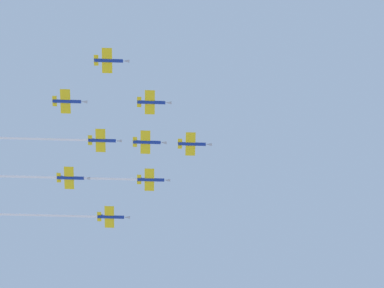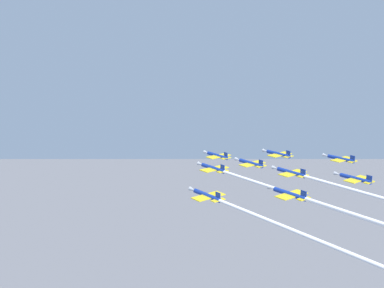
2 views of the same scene
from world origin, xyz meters
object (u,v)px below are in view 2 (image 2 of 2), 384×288
at_px(jet_port_outer, 250,163).
at_px(jet_starboard_inner, 278,154).
at_px(jet_starboard_outer, 272,222).
at_px(jet_tail_end, 355,178).
at_px(jet_center_rear, 340,159).
at_px(jet_port_inner, 283,191).
at_px(jet_lead, 217,155).

bearing_deg(jet_port_outer, jet_starboard_inner, 5.71).
height_order(jet_starboard_outer, jet_tail_end, jet_starboard_outer).
relative_size(jet_port_outer, jet_center_rear, 1.00).
relative_size(jet_port_inner, jet_starboard_outer, 1.15).
relative_size(jet_starboard_inner, jet_tail_end, 1.00).
relative_size(jet_lead, jet_port_inner, 0.16).
bearing_deg(jet_port_inner, jet_port_outer, 60.40).
bearing_deg(jet_port_inner, jet_lead, 70.73).
xyz_separation_m(jet_lead, jet_center_rear, (-13.10, -37.87, 0.17)).
height_order(jet_starboard_outer, jet_center_rear, jet_center_rear).
distance_m(jet_center_rear, jet_tail_end, 20.04).
bearing_deg(jet_starboard_inner, jet_tail_end, -90.00).
xyz_separation_m(jet_starboard_inner, jet_center_rear, (-6.55, -18.94, -1.00)).
distance_m(jet_port_inner, jet_center_rear, 44.23).
distance_m(jet_port_inner, jet_port_outer, 28.69).
xyz_separation_m(jet_starboard_outer, jet_tail_end, (25.26, -34.98, -0.28)).
xyz_separation_m(jet_port_inner, jet_starboard_inner, (36.09, -13.96, -0.10)).
xyz_separation_m(jet_lead, jet_starboard_outer, (-57.29, 3.66, -0.12)).
distance_m(jet_lead, jet_port_outer, 15.60).
height_order(jet_starboard_inner, jet_center_rear, jet_starboard_inner).
height_order(jet_lead, jet_tail_end, jet_lead).
relative_size(jet_port_inner, jet_center_rear, 6.27).
bearing_deg(jet_tail_end, jet_starboard_outer, -170.09).
bearing_deg(jet_starboard_outer, jet_starboard_inner, 40.07).
xyz_separation_m(jet_port_outer, jet_center_rear, (0.92, -31.06, -0.52)).
bearing_deg(jet_tail_end, jet_lead, 108.43).
xyz_separation_m(jet_starboard_inner, jet_port_outer, (-7.47, 12.12, -0.49)).
distance_m(jet_port_inner, jet_starboard_outer, 17.06).
distance_m(jet_lead, jet_starboard_outer, 57.41).
bearing_deg(jet_tail_end, jet_port_outer, 117.76).
bearing_deg(jet_starboard_outer, jet_center_rear, 20.86).
relative_size(jet_starboard_outer, jet_tail_end, 5.46).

